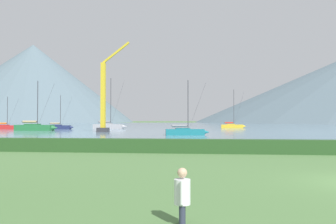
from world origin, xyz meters
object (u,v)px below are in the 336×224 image
(sailboat_slip_0, at_px, (185,131))
(sailboat_slip_6, at_px, (109,126))
(sailboat_slip_4, at_px, (232,126))
(sailboat_slip_7, at_px, (59,127))
(person_seated_viewer, at_px, (182,194))
(dock_crane, at_px, (104,102))
(sailboat_slip_5, at_px, (6,127))
(sailboat_slip_1, at_px, (35,127))

(sailboat_slip_0, xyz_separation_m, sailboat_slip_6, (-21.62, 34.45, 0.18))
(sailboat_slip_4, relative_size, sailboat_slip_7, 1.30)
(sailboat_slip_7, bearing_deg, person_seated_viewer, -73.20)
(sailboat_slip_4, height_order, dock_crane, dock_crane)
(sailboat_slip_4, bearing_deg, sailboat_slip_6, -158.38)
(sailboat_slip_0, xyz_separation_m, person_seated_viewer, (2.75, -44.55, 0.14))
(sailboat_slip_4, xyz_separation_m, person_seated_viewer, (-7.36, -91.32, 0.09))
(sailboat_slip_0, height_order, sailboat_slip_7, sailboat_slip_7)
(sailboat_slip_7, bearing_deg, sailboat_slip_5, -179.17)
(sailboat_slip_4, height_order, person_seated_viewer, sailboat_slip_4)
(sailboat_slip_7, bearing_deg, sailboat_slip_6, 16.00)
(sailboat_slip_7, height_order, dock_crane, dock_crane)
(sailboat_slip_0, bearing_deg, sailboat_slip_5, 139.50)
(sailboat_slip_0, height_order, sailboat_slip_6, sailboat_slip_6)
(sailboat_slip_1, distance_m, person_seated_viewer, 72.01)
(sailboat_slip_1, bearing_deg, sailboat_slip_5, 140.47)
(sailboat_slip_1, height_order, person_seated_viewer, sailboat_slip_1)
(sailboat_slip_1, height_order, sailboat_slip_5, sailboat_slip_1)
(sailboat_slip_0, relative_size, person_seated_viewer, 6.56)
(sailboat_slip_0, xyz_separation_m, sailboat_slip_7, (-32.61, 29.38, 0.01))
(sailboat_slip_4, bearing_deg, sailboat_slip_0, -101.79)
(sailboat_slip_7, xyz_separation_m, dock_crane, (16.51, -17.38, 5.15))
(sailboat_slip_5, distance_m, sailboat_slip_6, 24.47)
(sailboat_slip_5, height_order, dock_crane, dock_crane)
(sailboat_slip_0, relative_size, sailboat_slip_4, 0.77)
(dock_crane, bearing_deg, sailboat_slip_4, 52.98)
(sailboat_slip_5, height_order, person_seated_viewer, sailboat_slip_5)
(sailboat_slip_1, xyz_separation_m, sailboat_slip_4, (42.94, 28.71, -0.14))
(sailboat_slip_1, distance_m, sailboat_slip_4, 51.65)
(sailboat_slip_4, xyz_separation_m, sailboat_slip_5, (-55.13, -19.48, -0.03))
(sailboat_slip_1, height_order, dock_crane, dock_crane)
(sailboat_slip_0, xyz_separation_m, sailboat_slip_1, (-32.83, 18.05, 0.19))
(sailboat_slip_0, xyz_separation_m, sailboat_slip_5, (-45.02, 27.29, 0.01))
(sailboat_slip_5, xyz_separation_m, person_seated_viewer, (47.77, -71.84, 0.13))
(sailboat_slip_0, height_order, person_seated_viewer, sailboat_slip_0)
(sailboat_slip_6, bearing_deg, sailboat_slip_5, -166.74)
(sailboat_slip_0, distance_m, sailboat_slip_5, 52.64)
(sailboat_slip_0, bearing_deg, person_seated_viewer, -95.75)
(sailboat_slip_6, xyz_separation_m, sailboat_slip_7, (-10.99, -5.07, -0.17))
(sailboat_slip_0, height_order, sailboat_slip_5, sailboat_slip_0)
(sailboat_slip_1, bearing_deg, person_seated_viewer, -62.78)
(dock_crane, bearing_deg, sailboat_slip_0, -36.71)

